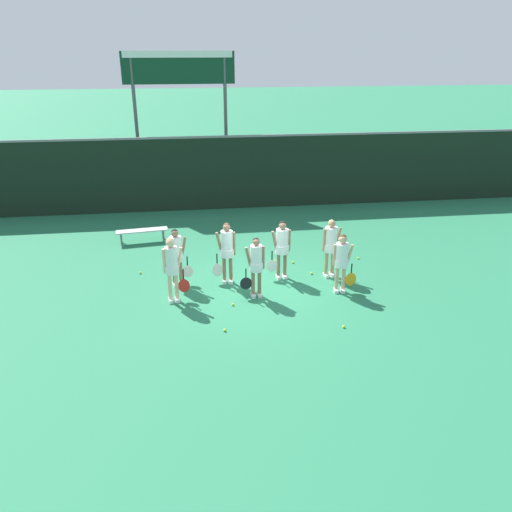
{
  "coord_description": "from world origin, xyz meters",
  "views": [
    {
      "loc": [
        -1.66,
        -12.24,
        6.21
      ],
      "look_at": [
        -0.02,
        0.08,
        0.93
      ],
      "focal_mm": 35.0,
      "sensor_mm": 36.0,
      "label": 1
    }
  ],
  "objects_px": {
    "player_4": "(227,248)",
    "tennis_ball_7": "(225,330)",
    "tennis_ball_3": "(293,262)",
    "player_6": "(331,243)",
    "tennis_ball_0": "(140,273)",
    "tennis_ball_8": "(186,267)",
    "tennis_ball_9": "(275,261)",
    "scoreboard": "(179,84)",
    "tennis_ball_6": "(311,273)",
    "bench_courtside": "(142,232)",
    "tennis_ball_4": "(358,258)",
    "player_5": "(282,245)",
    "tennis_ball_1": "(350,285)",
    "player_1": "(256,263)",
    "player_3": "(176,253)",
    "tennis_ball_5": "(233,304)",
    "tennis_ball_2": "(344,327)",
    "player_2": "(342,258)",
    "player_0": "(172,264)"
  },
  "relations": [
    {
      "from": "bench_courtside",
      "to": "player_4",
      "type": "distance_m",
      "value": 4.44
    },
    {
      "from": "player_1",
      "to": "scoreboard",
      "type": "bearing_deg",
      "value": 98.9
    },
    {
      "from": "tennis_ball_1",
      "to": "tennis_ball_4",
      "type": "relative_size",
      "value": 1.07
    },
    {
      "from": "player_1",
      "to": "player_2",
      "type": "xyz_separation_m",
      "value": [
        2.3,
        -0.02,
        0.01
      ]
    },
    {
      "from": "tennis_ball_3",
      "to": "tennis_ball_5",
      "type": "height_order",
      "value": "tennis_ball_3"
    },
    {
      "from": "tennis_ball_1",
      "to": "tennis_ball_2",
      "type": "relative_size",
      "value": 1.02
    },
    {
      "from": "player_5",
      "to": "player_3",
      "type": "bearing_deg",
      "value": 176.17
    },
    {
      "from": "scoreboard",
      "to": "player_6",
      "type": "distance_m",
      "value": 9.93
    },
    {
      "from": "tennis_ball_3",
      "to": "tennis_ball_8",
      "type": "distance_m",
      "value": 3.26
    },
    {
      "from": "player_6",
      "to": "tennis_ball_8",
      "type": "xyz_separation_m",
      "value": [
        -4.12,
        1.08,
        -0.99
      ]
    },
    {
      "from": "player_4",
      "to": "tennis_ball_1",
      "type": "distance_m",
      "value": 3.58
    },
    {
      "from": "tennis_ball_0",
      "to": "tennis_ball_4",
      "type": "relative_size",
      "value": 1.0
    },
    {
      "from": "player_1",
      "to": "tennis_ball_3",
      "type": "height_order",
      "value": "player_1"
    },
    {
      "from": "tennis_ball_4",
      "to": "scoreboard",
      "type": "bearing_deg",
      "value": 126.78
    },
    {
      "from": "tennis_ball_1",
      "to": "tennis_ball_6",
      "type": "xyz_separation_m",
      "value": [
        -0.88,
        0.92,
        -0.0
      ]
    },
    {
      "from": "tennis_ball_4",
      "to": "player_1",
      "type": "bearing_deg",
      "value": -149.66
    },
    {
      "from": "scoreboard",
      "to": "player_1",
      "type": "height_order",
      "value": "scoreboard"
    },
    {
      "from": "tennis_ball_0",
      "to": "tennis_ball_6",
      "type": "distance_m",
      "value": 5.03
    },
    {
      "from": "player_4",
      "to": "bench_courtside",
      "type": "bearing_deg",
      "value": 132.52
    },
    {
      "from": "scoreboard",
      "to": "tennis_ball_6",
      "type": "height_order",
      "value": "scoreboard"
    },
    {
      "from": "player_6",
      "to": "tennis_ball_6",
      "type": "relative_size",
      "value": 24.57
    },
    {
      "from": "bench_courtside",
      "to": "player_4",
      "type": "height_order",
      "value": "player_4"
    },
    {
      "from": "tennis_ball_0",
      "to": "tennis_ball_9",
      "type": "relative_size",
      "value": 0.98
    },
    {
      "from": "player_6",
      "to": "tennis_ball_0",
      "type": "bearing_deg",
      "value": 161.8
    },
    {
      "from": "player_5",
      "to": "tennis_ball_1",
      "type": "distance_m",
      "value": 2.21
    },
    {
      "from": "tennis_ball_0",
      "to": "tennis_ball_9",
      "type": "bearing_deg",
      "value": 4.91
    },
    {
      "from": "player_0",
      "to": "tennis_ball_6",
      "type": "distance_m",
      "value": 4.24
    },
    {
      "from": "bench_courtside",
      "to": "tennis_ball_7",
      "type": "bearing_deg",
      "value": -76.32
    },
    {
      "from": "player_0",
      "to": "player_4",
      "type": "relative_size",
      "value": 1.0
    },
    {
      "from": "tennis_ball_2",
      "to": "tennis_ball_5",
      "type": "xyz_separation_m",
      "value": [
        -2.51,
        1.44,
        -0.0
      ]
    },
    {
      "from": "player_4",
      "to": "tennis_ball_6",
      "type": "xyz_separation_m",
      "value": [
        2.48,
        0.21,
        -1.02
      ]
    },
    {
      "from": "tennis_ball_8",
      "to": "tennis_ball_9",
      "type": "xyz_separation_m",
      "value": [
        2.72,
        0.14,
        -0.0
      ]
    },
    {
      "from": "tennis_ball_7",
      "to": "tennis_ball_1",
      "type": "bearing_deg",
      "value": 27.62
    },
    {
      "from": "player_1",
      "to": "tennis_ball_4",
      "type": "xyz_separation_m",
      "value": [
        3.52,
        2.06,
        -0.94
      ]
    },
    {
      "from": "player_4",
      "to": "tennis_ball_3",
      "type": "relative_size",
      "value": 26.06
    },
    {
      "from": "player_1",
      "to": "player_5",
      "type": "distance_m",
      "value": 1.37
    },
    {
      "from": "player_3",
      "to": "player_6",
      "type": "height_order",
      "value": "player_6"
    },
    {
      "from": "player_0",
      "to": "tennis_ball_7",
      "type": "xyz_separation_m",
      "value": [
        1.2,
        -1.69,
        -1.01
      ]
    },
    {
      "from": "player_0",
      "to": "tennis_ball_8",
      "type": "height_order",
      "value": "player_0"
    },
    {
      "from": "player_3",
      "to": "tennis_ball_3",
      "type": "distance_m",
      "value": 3.76
    },
    {
      "from": "bench_courtside",
      "to": "player_6",
      "type": "height_order",
      "value": "player_6"
    },
    {
      "from": "player_4",
      "to": "tennis_ball_4",
      "type": "distance_m",
      "value": 4.47
    },
    {
      "from": "player_1",
      "to": "tennis_ball_2",
      "type": "distance_m",
      "value": 2.81
    },
    {
      "from": "player_5",
      "to": "player_6",
      "type": "xyz_separation_m",
      "value": [
        1.4,
        -0.07,
        0.0
      ]
    },
    {
      "from": "player_1",
      "to": "tennis_ball_5",
      "type": "distance_m",
      "value": 1.23
    },
    {
      "from": "tennis_ball_4",
      "to": "tennis_ball_9",
      "type": "bearing_deg",
      "value": 176.94
    },
    {
      "from": "player_4",
      "to": "player_6",
      "type": "distance_m",
      "value": 2.96
    },
    {
      "from": "tennis_ball_5",
      "to": "tennis_ball_3",
      "type": "bearing_deg",
      "value": 49.89
    },
    {
      "from": "player_4",
      "to": "tennis_ball_7",
      "type": "height_order",
      "value": "player_4"
    },
    {
      "from": "tennis_ball_0",
      "to": "tennis_ball_6",
      "type": "relative_size",
      "value": 0.95
    }
  ]
}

